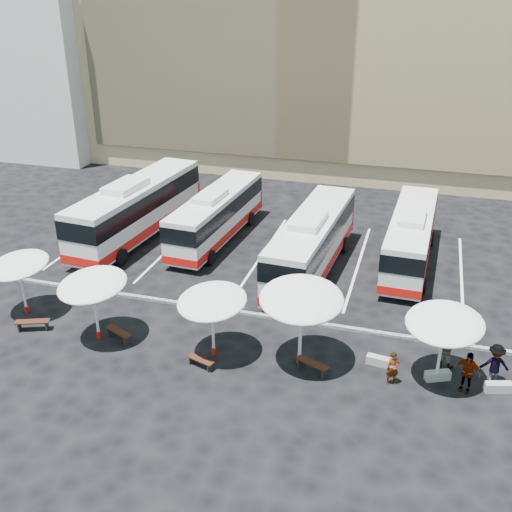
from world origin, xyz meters
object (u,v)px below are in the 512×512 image
(conc_bench_2, at_px, (498,387))
(conc_bench_1, at_px, (438,376))
(bus_3, at_px, (411,236))
(wood_bench_2, at_px, (201,361))
(passenger_1, at_px, (446,348))
(wood_bench_1, at_px, (119,333))
(passenger_2, at_px, (467,372))
(passenger_0, at_px, (393,368))
(sunshade_3, at_px, (302,299))
(bus_0, at_px, (137,207))
(sunshade_2, at_px, (212,301))
(wood_bench_0, at_px, (33,323))
(sunshade_1, at_px, (92,285))
(sunshade_4, at_px, (445,323))
(passenger_3, at_px, (495,364))
(sunshade_0, at_px, (18,265))
(bus_2, at_px, (312,241))
(conc_bench_0, at_px, (379,361))
(wood_bench_3, at_px, (312,365))
(bus_1, at_px, (217,214))

(conc_bench_2, bearing_deg, conc_bench_1, 177.00)
(bus_3, distance_m, wood_bench_2, 15.99)
(passenger_1, bearing_deg, conc_bench_2, 170.67)
(bus_3, bearing_deg, wood_bench_1, -133.39)
(passenger_2, bearing_deg, passenger_1, 134.86)
(passenger_0, bearing_deg, sunshade_3, 152.30)
(bus_0, xyz_separation_m, passenger_2, (20.65, -11.30, -1.15))
(passenger_0, bearing_deg, bus_3, 67.69)
(conc_bench_1, xyz_separation_m, passenger_1, (0.27, 1.16, 0.71))
(bus_0, relative_size, bus_3, 1.18)
(bus_0, xyz_separation_m, conc_bench_2, (22.00, -10.96, -1.88))
(wood_bench_1, bearing_deg, sunshade_2, 0.95)
(wood_bench_0, bearing_deg, sunshade_1, 4.06)
(sunshade_1, bearing_deg, passenger_1, 8.26)
(wood_bench_2, xyz_separation_m, passenger_0, (8.30, 1.18, 0.46))
(sunshade_4, height_order, wood_bench_1, sunshade_4)
(passenger_3, bearing_deg, passenger_2, 31.00)
(bus_0, relative_size, passenger_0, 8.50)
(sunshade_0, height_order, conc_bench_2, sunshade_0)
(sunshade_1, xyz_separation_m, conc_bench_2, (18.23, 1.04, -2.69))
(sunshade_4, bearing_deg, wood_bench_2, -169.29)
(bus_2, distance_m, sunshade_1, 13.13)
(conc_bench_0, bearing_deg, conc_bench_2, -5.99)
(wood_bench_3, height_order, conc_bench_1, wood_bench_3)
(wood_bench_3, bearing_deg, passenger_2, 4.18)
(wood_bench_1, bearing_deg, bus_3, 44.44)
(wood_bench_1, bearing_deg, bus_2, 53.26)
(bus_0, height_order, bus_3, bus_0)
(bus_2, bearing_deg, wood_bench_0, -135.35)
(conc_bench_0, bearing_deg, bus_0, 148.44)
(sunshade_1, bearing_deg, bus_0, 107.44)
(sunshade_3, xyz_separation_m, wood_bench_2, (-4.17, -1.56, -2.97))
(wood_bench_0, height_order, passenger_2, passenger_2)
(sunshade_1, bearing_deg, sunshade_0, 166.90)
(bus_3, height_order, conc_bench_1, bus_3)
(conc_bench_2, bearing_deg, wood_bench_3, -174.01)
(bus_1, xyz_separation_m, passenger_2, (15.43, -12.29, -0.85))
(bus_1, distance_m, sunshade_1, 13.11)
(bus_0, relative_size, sunshade_0, 3.26)
(passenger_3, bearing_deg, bus_2, -48.10)
(wood_bench_0, xyz_separation_m, wood_bench_3, (13.94, 0.47, -0.02))
(sunshade_0, relative_size, conc_bench_1, 3.68)
(wood_bench_1, xyz_separation_m, wood_bench_2, (4.58, -1.00, -0.06))
(bus_0, relative_size, conc_bench_1, 11.97)
(passenger_0, relative_size, passenger_2, 0.81)
(sunshade_2, bearing_deg, passenger_0, 0.69)
(wood_bench_0, bearing_deg, wood_bench_2, -3.66)
(sunshade_3, bearing_deg, conc_bench_1, 4.18)
(sunshade_4, xyz_separation_m, passenger_2, (1.15, -0.40, -1.93))
(wood_bench_2, relative_size, conc_bench_1, 1.25)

